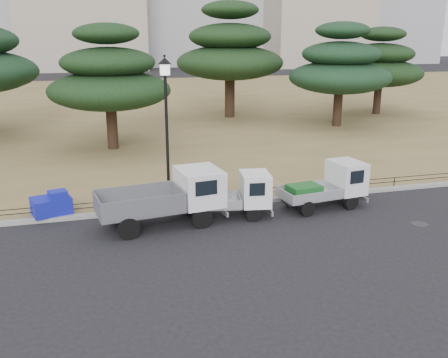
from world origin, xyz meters
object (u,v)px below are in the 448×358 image
object	(u,v)px
tarp_pile	(52,204)
truck_kei_front	(235,196)
truck_kei_rear	(328,185)
street_lamp	(166,108)
truck_large	(168,196)

from	to	relation	value
tarp_pile	truck_kei_front	bearing A→B (deg)	-14.26
truck_kei_rear	street_lamp	distance (m)	7.01
tarp_pile	truck_large	bearing A→B (deg)	-23.85
truck_kei_rear	tarp_pile	xyz separation A→B (m)	(-10.50, 1.58, -0.37)
street_lamp	tarp_pile	xyz separation A→B (m)	(-4.39, 0.11, -3.46)
truck_large	street_lamp	distance (m)	3.38
truck_kei_rear	tarp_pile	bearing A→B (deg)	163.92
street_lamp	truck_kei_front	bearing A→B (deg)	-35.29
truck_large	street_lamp	bearing A→B (deg)	72.86
truck_large	truck_kei_front	xyz separation A→B (m)	(2.51, 0.13, -0.25)
truck_kei_front	street_lamp	size ratio (longest dim) A/B	0.58
truck_kei_rear	truck_kei_front	bearing A→B (deg)	173.95
truck_kei_front	tarp_pile	world-z (taller)	truck_kei_front
truck_large	truck_kei_rear	distance (m)	6.40
truck_kei_front	truck_kei_rear	world-z (taller)	truck_kei_rear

